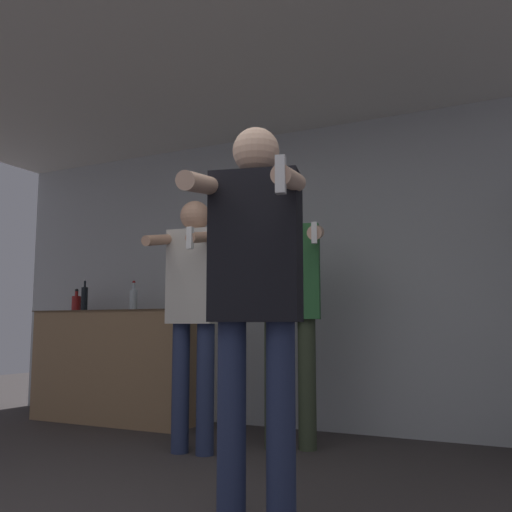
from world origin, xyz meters
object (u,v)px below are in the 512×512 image
(bottle_brown_liquor, at_px, (176,293))
(person_spectator_back, at_px, (289,295))
(bottle_red_label, at_px, (76,303))
(bottle_dark_rum, at_px, (84,299))
(person_man_side, at_px, (193,301))
(person_woman_foreground, at_px, (255,284))
(bottle_green_wine, at_px, (133,299))

(bottle_brown_liquor, height_order, person_spectator_back, person_spectator_back)
(bottle_red_label, bearing_deg, bottle_brown_liquor, -0.00)
(bottle_red_label, xyz_separation_m, bottle_dark_rum, (0.10, -0.00, 0.04))
(bottle_brown_liquor, xyz_separation_m, person_man_side, (0.75, -0.88, -0.12))
(bottle_dark_rum, distance_m, person_woman_foreground, 3.51)
(bottle_red_label, bearing_deg, person_man_side, -24.69)
(bottle_red_label, bearing_deg, person_woman_foreground, -34.29)
(bottle_green_wine, relative_size, person_woman_foreground, 0.16)
(bottle_brown_liquor, height_order, person_man_side, person_man_side)
(bottle_red_label, xyz_separation_m, person_woman_foreground, (2.97, -2.02, -0.05))
(person_woman_foreground, bearing_deg, person_man_side, 132.56)
(bottle_red_label, relative_size, person_man_side, 0.13)
(bottle_green_wine, height_order, bottle_dark_rum, bottle_dark_rum)
(bottle_dark_rum, bearing_deg, person_man_side, -25.91)
(bottle_green_wine, bearing_deg, bottle_dark_rum, 180.00)
(bottle_green_wine, xyz_separation_m, person_woman_foreground, (2.27, -2.02, -0.07))
(bottle_green_wine, distance_m, bottle_red_label, 0.70)
(person_man_side, relative_size, person_spectator_back, 0.97)
(person_spectator_back, bearing_deg, bottle_red_label, 169.37)
(bottle_red_label, distance_m, person_woman_foreground, 3.59)
(person_spectator_back, bearing_deg, bottle_dark_rum, 168.92)
(bottle_brown_liquor, xyz_separation_m, person_woman_foreground, (1.80, -2.02, -0.11))
(bottle_green_wine, xyz_separation_m, bottle_dark_rum, (-0.60, 0.00, 0.02))
(bottle_green_wine, distance_m, person_man_side, 1.51)
(bottle_red_label, height_order, person_woman_foreground, person_woman_foreground)
(bottle_dark_rum, bearing_deg, bottle_red_label, 180.00)
(bottle_green_wine, relative_size, bottle_brown_liquor, 0.75)
(bottle_brown_liquor, distance_m, person_woman_foreground, 2.71)
(bottle_red_label, xyz_separation_m, bottle_brown_liquor, (1.17, -0.00, 0.06))
(bottle_green_wine, bearing_deg, person_woman_foreground, -41.72)
(bottle_green_wine, relative_size, bottle_dark_rum, 0.89)
(bottle_dark_rum, bearing_deg, person_spectator_back, -11.08)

